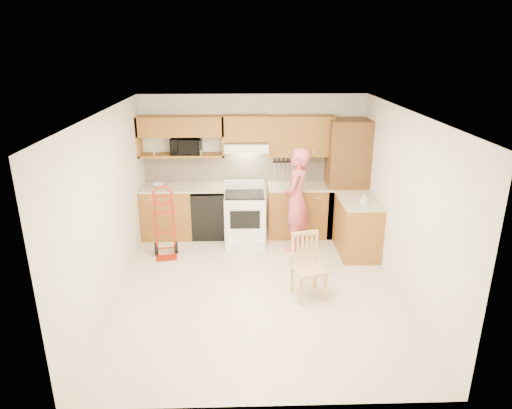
{
  "coord_description": "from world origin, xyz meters",
  "views": [
    {
      "loc": [
        -0.19,
        -5.73,
        3.33
      ],
      "look_at": [
        0.0,
        0.5,
        1.1
      ],
      "focal_mm": 31.79,
      "sensor_mm": 36.0,
      "label": 1
    }
  ],
  "objects_px": {
    "dining_chair": "(309,267)",
    "microwave": "(186,146)",
    "range": "(245,214)",
    "hand_truck": "(165,226)",
    "person": "(296,200)"
  },
  "relations": [
    {
      "from": "person",
      "to": "dining_chair",
      "type": "distance_m",
      "value": 1.65
    },
    {
      "from": "microwave",
      "to": "dining_chair",
      "type": "xyz_separation_m",
      "value": [
        1.87,
        -2.33,
        -1.18
      ]
    },
    {
      "from": "range",
      "to": "person",
      "type": "height_order",
      "value": "person"
    },
    {
      "from": "range",
      "to": "person",
      "type": "xyz_separation_m",
      "value": [
        0.85,
        -0.28,
        0.36
      ]
    },
    {
      "from": "range",
      "to": "hand_truck",
      "type": "distance_m",
      "value": 1.41
    },
    {
      "from": "range",
      "to": "hand_truck",
      "type": "bearing_deg",
      "value": -157.17
    },
    {
      "from": "microwave",
      "to": "range",
      "type": "bearing_deg",
      "value": -20.36
    },
    {
      "from": "range",
      "to": "person",
      "type": "distance_m",
      "value": 0.97
    },
    {
      "from": "hand_truck",
      "to": "dining_chair",
      "type": "relative_size",
      "value": 1.21
    },
    {
      "from": "dining_chair",
      "to": "microwave",
      "type": "bearing_deg",
      "value": 114.45
    },
    {
      "from": "person",
      "to": "range",
      "type": "bearing_deg",
      "value": -87.16
    },
    {
      "from": "microwave",
      "to": "range",
      "type": "xyz_separation_m",
      "value": [
        1.01,
        -0.46,
        -1.11
      ]
    },
    {
      "from": "range",
      "to": "dining_chair",
      "type": "bearing_deg",
      "value": -65.36
    },
    {
      "from": "person",
      "to": "hand_truck",
      "type": "distance_m",
      "value": 2.2
    },
    {
      "from": "dining_chair",
      "to": "person",
      "type": "bearing_deg",
      "value": 75.83
    }
  ]
}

